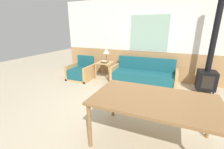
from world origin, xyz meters
TOP-DOWN VIEW (x-y plane):
  - ground_plane at (0.00, 0.00)m, footprint 16.00×16.00m
  - wall_back at (-0.02, 2.63)m, footprint 7.20×0.09m
  - couch at (-0.40, 2.05)m, footprint 2.04×0.77m
  - armchair at (-2.54, 1.69)m, footprint 0.81×0.79m
  - side_table at (-1.77, 2.05)m, footprint 0.56×0.56m
  - table_lamp at (-1.76, 2.15)m, footprint 0.24×0.24m
  - book_stack at (-1.76, 1.96)m, footprint 0.23×0.16m
  - dining_table at (0.25, -0.51)m, footprint 1.82×1.04m
  - wood_stove at (1.36, 2.11)m, footprint 0.47×0.49m

SIDE VIEW (x-z plane):
  - ground_plane at x=0.00m, z-range 0.00..0.00m
  - armchair at x=-2.54m, z-range -0.16..0.63m
  - couch at x=-0.40m, z-range -0.16..0.65m
  - side_table at x=-1.77m, z-range 0.20..0.80m
  - book_stack at x=-1.76m, z-range 0.60..0.66m
  - wood_stove at x=1.36m, z-range -0.61..1.94m
  - dining_table at x=0.25m, z-range 0.32..1.09m
  - table_lamp at x=-1.76m, z-range 0.73..1.19m
  - wall_back at x=-0.02m, z-range 0.01..2.71m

